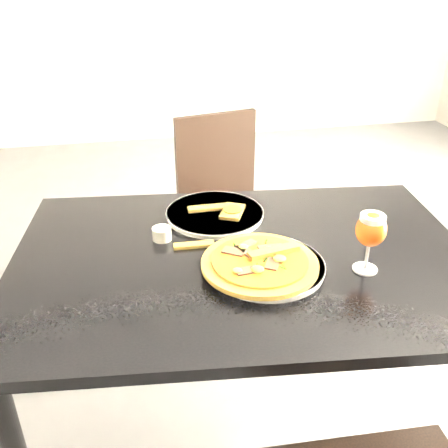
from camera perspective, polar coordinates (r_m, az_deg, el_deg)
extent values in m
plane|color=#555558|center=(2.03, 7.40, -17.19)|extent=(6.00, 6.00, 0.00)
cube|color=black|center=(1.31, 2.22, -4.11)|extent=(1.28, 0.93, 0.03)
cylinder|color=black|center=(1.84, -16.57, -8.99)|extent=(0.05, 0.05, 0.72)
cylinder|color=black|center=(1.93, 16.95, -7.17)|extent=(0.05, 0.05, 0.72)
cube|color=black|center=(2.19, 0.90, 0.47)|extent=(0.46, 0.46, 0.04)
cylinder|color=black|center=(2.12, -1.31, -7.39)|extent=(0.03, 0.03, 0.40)
cylinder|color=black|center=(2.24, 6.24, -5.48)|extent=(0.03, 0.03, 0.40)
cylinder|color=black|center=(2.37, -4.21, -3.28)|extent=(0.03, 0.03, 0.40)
cylinder|color=black|center=(2.48, 2.70, -1.76)|extent=(0.03, 0.03, 0.40)
cube|color=black|center=(2.24, -0.93, 7.69)|extent=(0.37, 0.10, 0.39)
cylinder|color=white|center=(1.25, 4.85, -4.79)|extent=(0.32, 0.32, 0.02)
cylinder|color=olive|center=(1.23, 4.10, -4.53)|extent=(0.29, 0.29, 0.01)
cylinder|color=red|center=(1.23, 4.12, -4.17)|extent=(0.24, 0.24, 0.01)
cube|color=#47301F|center=(1.23, 5.52, -3.80)|extent=(0.06, 0.03, 0.00)
cube|color=#47301F|center=(1.27, 4.72, -2.78)|extent=(0.05, 0.06, 0.00)
cube|color=#47301F|center=(1.27, 1.81, -2.67)|extent=(0.05, 0.06, 0.00)
cube|color=#47301F|center=(1.22, 2.71, -4.13)|extent=(0.06, 0.03, 0.00)
cube|color=#47301F|center=(1.18, 3.48, -5.24)|extent=(0.05, 0.06, 0.00)
cube|color=#47301F|center=(1.18, 6.62, -5.35)|extent=(0.05, 0.06, 0.00)
ellipsoid|color=#DBCC47|center=(1.24, 4.82, -3.53)|extent=(0.03, 0.03, 0.01)
ellipsoid|color=#DBCC47|center=(1.28, 3.36, -2.17)|extent=(0.03, 0.03, 0.01)
ellipsoid|color=#DBCC47|center=(1.23, 3.20, -3.69)|extent=(0.03, 0.03, 0.01)
ellipsoid|color=#DBCC47|center=(1.18, 1.59, -5.07)|extent=(0.03, 0.03, 0.01)
ellipsoid|color=#DBCC47|center=(1.21, 4.36, -4.37)|extent=(0.03, 0.03, 0.01)
ellipsoid|color=#DBCC47|center=(1.21, 7.43, -4.46)|extent=(0.03, 0.03, 0.01)
cube|color=#18400B|center=(1.24, 4.20, -3.63)|extent=(0.01, 0.02, 0.00)
cube|color=#18400B|center=(1.26, 2.94, -3.03)|extent=(0.01, 0.02, 0.00)
cube|color=#18400B|center=(1.24, 0.69, -3.37)|extent=(0.02, 0.01, 0.00)
cube|color=#18400B|center=(1.21, 2.78, -4.28)|extent=(0.02, 0.01, 0.00)
cube|color=#18400B|center=(1.18, 2.79, -5.41)|extent=(0.01, 0.02, 0.00)
cube|color=#18400B|center=(1.21, 4.30, -4.39)|extent=(0.00, 0.02, 0.00)
cube|color=#18400B|center=(1.20, 5.92, -4.75)|extent=(0.01, 0.02, 0.00)
cube|color=#18400B|center=(1.23, 7.72, -3.97)|extent=(0.02, 0.01, 0.00)
cube|color=#18400B|center=(1.24, 5.15, -3.51)|extent=(0.02, 0.01, 0.00)
cube|color=olive|center=(1.25, 5.88, -3.21)|extent=(0.14, 0.05, 0.01)
cylinder|color=white|center=(1.49, -1.06, 1.19)|extent=(0.34, 0.34, 0.02)
cube|color=olive|center=(1.50, -1.90, 1.85)|extent=(0.12, 0.03, 0.01)
cube|color=olive|center=(1.48, 0.97, 1.43)|extent=(0.09, 0.11, 0.01)
cylinder|color=red|center=(1.48, 0.97, 1.66)|extent=(0.05, 0.05, 0.00)
cube|color=olive|center=(1.34, -3.46, -2.41)|extent=(0.11, 0.03, 0.01)
cylinder|color=beige|center=(1.38, -7.11, -1.10)|extent=(0.05, 0.05, 0.04)
cylinder|color=gold|center=(1.37, -7.14, -0.65)|extent=(0.05, 0.05, 0.01)
cylinder|color=#B6BABF|center=(1.29, 15.80, -4.96)|extent=(0.06, 0.06, 0.00)
cylinder|color=#B6BABF|center=(1.28, 16.00, -3.62)|extent=(0.01, 0.01, 0.07)
ellipsoid|color=#B04411|center=(1.24, 16.46, -0.63)|extent=(0.07, 0.07, 0.09)
cylinder|color=silver|center=(1.22, 16.66, 0.68)|extent=(0.06, 0.06, 0.01)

